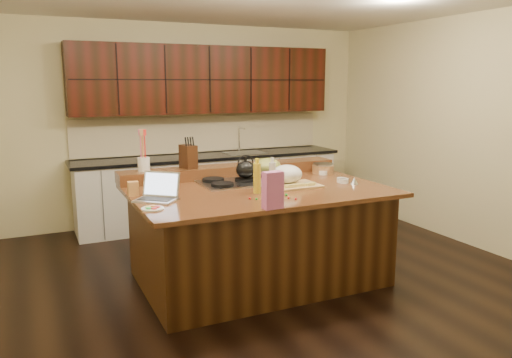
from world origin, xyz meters
name	(u,v)px	position (x,y,z in m)	size (l,w,h in m)	color
room	(258,143)	(0.00, 0.00, 1.35)	(5.52, 5.02, 2.72)	black
island	(258,234)	(0.00, 0.00, 0.46)	(2.40, 1.60, 0.92)	black
back_ledge	(231,170)	(0.00, 0.70, 0.98)	(2.40, 0.30, 0.12)	black
cooktop	(246,181)	(0.00, 0.30, 0.94)	(0.92, 0.52, 0.05)	gray
back_counter	(209,151)	(0.30, 2.23, 0.98)	(3.70, 0.66, 2.40)	silver
kettle	(246,169)	(0.00, 0.30, 1.05)	(0.20, 0.20, 0.18)	black
green_bowl	(267,166)	(0.30, 0.43, 1.05)	(0.30, 0.30, 0.17)	olive
laptop	(158,192)	(-0.98, -0.07, 0.98)	(0.43, 0.42, 0.23)	#B7B7BC
oil_bottle	(257,178)	(-0.10, -0.19, 1.06)	(0.07, 0.07, 0.27)	gold
vinegar_bottle	(272,176)	(0.11, -0.07, 1.04)	(0.06, 0.06, 0.25)	silver
wooden_tray	(288,177)	(0.31, -0.03, 1.01)	(0.51, 0.41, 0.21)	tan
ramekin_a	(342,180)	(0.89, -0.09, 0.94)	(0.10, 0.10, 0.04)	white
ramekin_b	(343,181)	(0.89, -0.13, 0.94)	(0.10, 0.10, 0.04)	white
ramekin_c	(323,172)	(0.95, 0.35, 0.94)	(0.10, 0.10, 0.04)	white
strainer_bowl	(323,169)	(1.00, 0.43, 0.97)	(0.24, 0.24, 0.09)	#996B3F
kitchen_timer	(354,181)	(0.95, -0.23, 0.96)	(0.08, 0.08, 0.07)	silver
pink_bag	(273,190)	(-0.23, -0.76, 1.07)	(0.16, 0.09, 0.30)	#C15B98
candy_plate	(153,209)	(-1.11, -0.38, 0.93)	(0.18, 0.18, 0.01)	white
package_box	(133,189)	(-1.15, 0.17, 0.98)	(0.09, 0.06, 0.13)	#CE8C48
utensil_crock	(144,164)	(-0.93, 0.70, 1.11)	(0.12, 0.12, 0.14)	white
knife_block	(188,157)	(-0.47, 0.70, 1.16)	(0.12, 0.20, 0.24)	black
gumdrop_0	(266,202)	(-0.21, -0.59, 0.93)	(0.02, 0.02, 0.02)	red
gumdrop_1	(279,198)	(-0.04, -0.50, 0.93)	(0.02, 0.02, 0.02)	#198C26
gumdrop_2	(280,197)	(-0.01, -0.47, 0.93)	(0.02, 0.02, 0.02)	red
gumdrop_3	(262,199)	(-0.19, -0.47, 0.93)	(0.02, 0.02, 0.02)	#198C26
gumdrop_4	(266,201)	(-0.19, -0.55, 0.93)	(0.02, 0.02, 0.02)	red
gumdrop_5	(257,199)	(-0.22, -0.44, 0.93)	(0.02, 0.02, 0.02)	#198C26
gumdrop_6	(296,199)	(0.09, -0.58, 0.93)	(0.02, 0.02, 0.02)	red
gumdrop_7	(286,195)	(0.09, -0.40, 0.93)	(0.02, 0.02, 0.02)	#198C26
gumdrop_8	(250,198)	(-0.27, -0.40, 0.93)	(0.02, 0.02, 0.02)	red
gumdrop_9	(270,201)	(-0.15, -0.56, 0.93)	(0.02, 0.02, 0.02)	#198C26
gumdrop_10	(262,199)	(-0.19, -0.47, 0.93)	(0.02, 0.02, 0.02)	red
gumdrop_11	(281,201)	(-0.06, -0.58, 0.93)	(0.02, 0.02, 0.02)	#198C26
gumdrop_12	(288,198)	(0.05, -0.52, 0.93)	(0.02, 0.02, 0.02)	red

